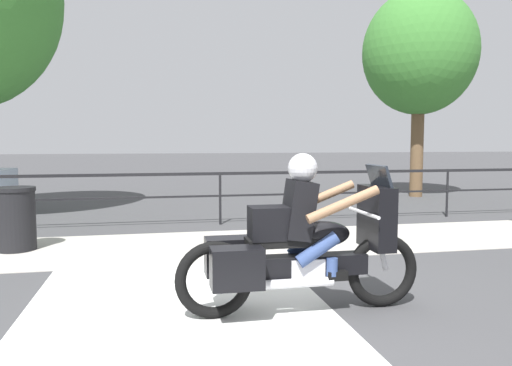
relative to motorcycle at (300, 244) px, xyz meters
name	(u,v)px	position (x,y,z in m)	size (l,w,h in m)	color
ground_plane	(292,315)	(-0.09, -0.05, -0.70)	(120.00, 120.00, 0.00)	#424244
sidewalk_band	(236,244)	(-0.09, 3.35, -0.69)	(44.00, 2.40, 0.01)	#B7B2A8
crosswalk_band	(181,330)	(-1.18, -0.25, -0.69)	(3.06, 6.00, 0.01)	silver
fence_railing	(220,183)	(-0.09, 5.31, 0.15)	(36.00, 0.05, 1.07)	black
motorcycle	(300,244)	(0.00, 0.00, 0.00)	(2.49, 0.76, 1.59)	black
trash_bin	(15,219)	(-3.51, 3.57, -0.20)	(0.62, 0.62, 0.99)	black
tree_behind_sign	(420,53)	(6.41, 9.14, 3.59)	(3.36, 3.36, 6.16)	brown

